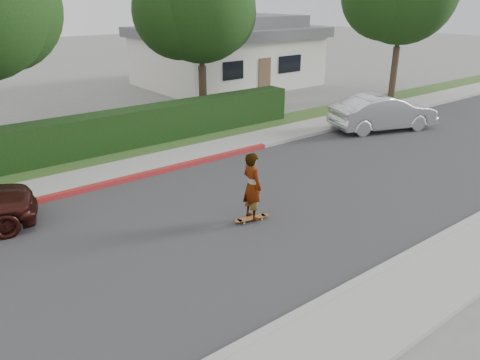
% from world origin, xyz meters
% --- Properties ---
extents(ground, '(120.00, 120.00, 0.00)m').
position_xyz_m(ground, '(0.00, 0.00, 0.00)').
color(ground, slate).
rests_on(ground, ground).
extents(road, '(60.00, 8.00, 0.01)m').
position_xyz_m(road, '(0.00, 0.00, 0.01)').
color(road, '#2D2D30').
rests_on(road, ground).
extents(curb_near, '(60.00, 0.20, 0.15)m').
position_xyz_m(curb_near, '(0.00, -4.10, 0.07)').
color(curb_near, '#9E9E99').
rests_on(curb_near, ground).
extents(curb_far, '(60.00, 0.20, 0.15)m').
position_xyz_m(curb_far, '(0.00, 4.10, 0.07)').
color(curb_far, '#9E9E99').
rests_on(curb_far, ground).
extents(curb_red_section, '(12.00, 0.21, 0.15)m').
position_xyz_m(curb_red_section, '(-5.00, 4.10, 0.08)').
color(curb_red_section, maroon).
rests_on(curb_red_section, ground).
extents(sidewalk_far, '(60.00, 1.60, 0.12)m').
position_xyz_m(sidewalk_far, '(0.00, 5.00, 0.06)').
color(sidewalk_far, gray).
rests_on(sidewalk_far, ground).
extents(planting_strip, '(60.00, 1.60, 0.10)m').
position_xyz_m(planting_strip, '(0.00, 6.60, 0.05)').
color(planting_strip, '#2D4C1E').
rests_on(planting_strip, ground).
extents(hedge, '(15.00, 1.00, 1.50)m').
position_xyz_m(hedge, '(-3.00, 7.20, 0.75)').
color(hedge, black).
rests_on(hedge, ground).
extents(tree_center, '(5.66, 4.84, 7.44)m').
position_xyz_m(tree_center, '(1.49, 9.19, 4.90)').
color(tree_center, '#33261C').
rests_on(tree_center, ground).
extents(house, '(10.60, 8.60, 4.30)m').
position_xyz_m(house, '(8.00, 16.00, 2.10)').
color(house, beige).
rests_on(house, ground).
extents(skateboard, '(0.98, 0.38, 0.09)m').
position_xyz_m(skateboard, '(-3.33, -0.50, 0.08)').
color(skateboard, gold).
rests_on(skateboard, ground).
extents(skateboarder, '(0.46, 0.67, 1.78)m').
position_xyz_m(skateboarder, '(-3.33, -0.50, 0.99)').
color(skateboarder, white).
rests_on(skateboarder, skateboard).
extents(car_silver, '(4.88, 3.06, 1.52)m').
position_xyz_m(car_silver, '(6.78, 2.91, 0.76)').
color(car_silver, silver).
rests_on(car_silver, ground).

